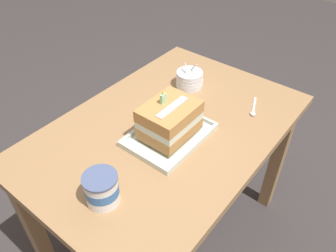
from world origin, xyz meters
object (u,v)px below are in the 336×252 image
(birthday_cake, at_px, (169,119))
(bowl_stack, at_px, (189,79))
(foil_tray, at_px, (169,135))
(ice_cream_tub, at_px, (102,189))
(serving_spoon_near_tray, at_px, (253,111))

(birthday_cake, height_order, bowl_stack, birthday_cake)
(foil_tray, height_order, ice_cream_tub, ice_cream_tub)
(ice_cream_tub, bearing_deg, birthday_cake, 3.37)
(foil_tray, xyz_separation_m, ice_cream_tub, (-0.36, -0.02, 0.05))
(bowl_stack, bearing_deg, foil_tray, -156.18)
(bowl_stack, xyz_separation_m, serving_spoon_near_tray, (0.01, -0.33, -0.03))
(bowl_stack, bearing_deg, birthday_cake, -156.18)
(birthday_cake, xyz_separation_m, serving_spoon_near_tray, (0.34, -0.18, -0.08))
(bowl_stack, height_order, ice_cream_tub, bowl_stack)
(birthday_cake, height_order, ice_cream_tub, birthday_cake)
(bowl_stack, distance_m, ice_cream_tub, 0.72)
(birthday_cake, distance_m, serving_spoon_near_tray, 0.40)
(birthday_cake, relative_size, bowl_stack, 1.65)
(serving_spoon_near_tray, bearing_deg, ice_cream_tub, 167.48)
(birthday_cake, bearing_deg, ice_cream_tub, -176.63)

